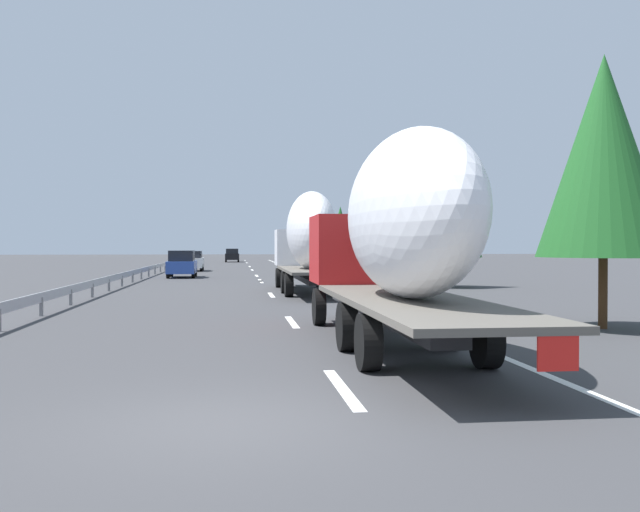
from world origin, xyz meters
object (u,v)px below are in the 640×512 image
(car_black_suv, at_px, (232,255))
(car_blue_sedan, at_px, (182,264))
(truck_lead, at_px, (308,238))
(truck_trailing, at_px, (397,232))
(car_white_van, at_px, (192,261))
(road_sign, at_px, (330,247))

(car_black_suv, bearing_deg, car_blue_sedan, 175.79)
(truck_lead, relative_size, truck_trailing, 0.94)
(truck_trailing, xyz_separation_m, car_black_suv, (81.50, 3.70, -1.63))
(truck_lead, height_order, car_blue_sedan, truck_lead)
(car_white_van, bearing_deg, car_blue_sedan, -179.95)
(car_blue_sedan, bearing_deg, car_black_suv, -4.21)
(car_white_van, xyz_separation_m, car_blue_sedan, (-12.66, -0.01, 0.05))
(car_black_suv, height_order, car_white_van, car_black_suv)
(truck_lead, xyz_separation_m, road_sign, (15.11, -3.10, -0.42))
(truck_lead, distance_m, car_black_suv, 63.59)
(truck_trailing, xyz_separation_m, car_white_van, (47.91, 7.11, -1.65))
(truck_trailing, height_order, car_black_suv, truck_trailing)
(truck_lead, xyz_separation_m, car_black_suv, (63.46, 3.70, -1.67))
(truck_lead, relative_size, car_white_van, 2.83)
(truck_trailing, relative_size, car_white_van, 3.00)
(truck_lead, xyz_separation_m, truck_trailing, (-18.04, 0.00, -0.04))
(car_black_suv, relative_size, car_white_van, 0.93)
(truck_lead, bearing_deg, car_blue_sedan, 22.42)
(truck_trailing, xyz_separation_m, car_blue_sedan, (35.25, 7.10, -1.60))
(car_black_suv, xyz_separation_m, road_sign, (-48.36, -6.80, 1.26))
(car_white_van, height_order, road_sign, road_sign)
(road_sign, bearing_deg, truck_lead, 168.40)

